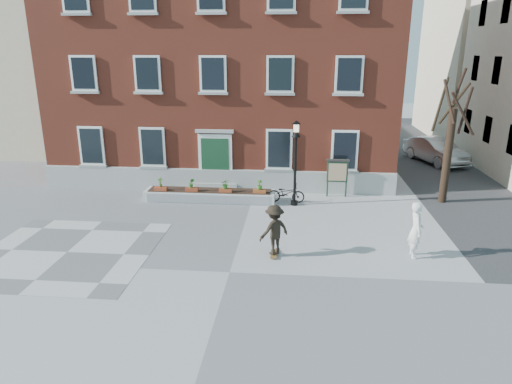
# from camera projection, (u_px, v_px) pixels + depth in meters

# --- Properties ---
(ground) EXTENTS (100.00, 100.00, 0.00)m
(ground) POSITION_uv_depth(u_px,v_px,m) (230.00, 272.00, 14.80)
(ground) COLOR #9B9C9E
(ground) RESTS_ON ground
(checker_patch) EXTENTS (6.00, 6.00, 0.01)m
(checker_patch) POSITION_uv_depth(u_px,v_px,m) (67.00, 252.00, 16.26)
(checker_patch) COLOR slate
(checker_patch) RESTS_ON ground
(distant_building) EXTENTS (10.00, 12.00, 13.00)m
(distant_building) POSITION_uv_depth(u_px,v_px,m) (24.00, 55.00, 33.40)
(distant_building) COLOR beige
(distant_building) RESTS_ON ground
(bicycle) EXTENTS (1.75, 0.67, 0.91)m
(bicycle) POSITION_uv_depth(u_px,v_px,m) (286.00, 193.00, 21.43)
(bicycle) COLOR black
(bicycle) RESTS_ON ground
(parked_car) EXTENTS (3.29, 5.12, 1.59)m
(parked_car) POSITION_uv_depth(u_px,v_px,m) (436.00, 150.00, 28.87)
(parked_car) COLOR silver
(parked_car) RESTS_ON ground
(bystander) EXTENTS (0.48, 0.73, 2.00)m
(bystander) POSITION_uv_depth(u_px,v_px,m) (416.00, 230.00, 15.64)
(bystander) COLOR white
(bystander) RESTS_ON ground
(brick_building) EXTENTS (18.40, 10.85, 12.60)m
(brick_building) POSITION_uv_depth(u_px,v_px,m) (228.00, 60.00, 26.36)
(brick_building) COLOR #983C29
(brick_building) RESTS_ON ground
(planter_assembly) EXTENTS (6.20, 1.12, 1.15)m
(planter_assembly) POSITION_uv_depth(u_px,v_px,m) (210.00, 195.00, 21.70)
(planter_assembly) COLOR silver
(planter_assembly) RESTS_ON ground
(bare_tree) EXTENTS (1.83, 1.83, 6.16)m
(bare_tree) POSITION_uv_depth(u_px,v_px,m) (449.00, 144.00, 20.80)
(bare_tree) COLOR #2E1F14
(bare_tree) RESTS_ON ground
(lamp_post) EXTENTS (0.40, 0.40, 3.93)m
(lamp_post) POSITION_uv_depth(u_px,v_px,m) (296.00, 151.00, 20.46)
(lamp_post) COLOR black
(lamp_post) RESTS_ON ground
(notice_board) EXTENTS (1.10, 0.16, 1.87)m
(notice_board) POSITION_uv_depth(u_px,v_px,m) (337.00, 172.00, 22.04)
(notice_board) COLOR #1B3725
(notice_board) RESTS_ON ground
(skateboarder) EXTENTS (1.32, 1.23, 1.86)m
(skateboarder) POSITION_uv_depth(u_px,v_px,m) (274.00, 230.00, 15.74)
(skateboarder) COLOR brown
(skateboarder) RESTS_ON ground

